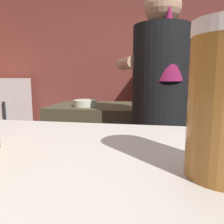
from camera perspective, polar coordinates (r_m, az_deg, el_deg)
wall_back at (r=3.44m, az=7.82°, el=11.99°), size 5.20×0.10×2.70m
prep_counter at (r=2.01m, az=15.77°, el=-11.92°), size 2.10×0.60×0.93m
back_shelf at (r=3.20m, az=12.46°, el=-1.03°), size 0.76×0.36×1.24m
mini_fridge at (r=3.74m, az=-25.85°, el=-1.06°), size 0.62×0.58×1.14m
bartender at (r=1.43m, az=12.05°, el=0.97°), size 0.50×0.56×1.69m
mixing_bowl at (r=1.84m, az=-6.85°, el=2.26°), size 0.19×0.19×0.05m
chefs_knife at (r=1.86m, az=20.15°, el=1.15°), size 0.24×0.08×0.01m
bottle_olive_oil at (r=3.21m, az=10.69°, el=11.36°), size 0.05×0.05×0.17m
bottle_hot_sauce at (r=3.24m, az=16.13°, el=11.37°), size 0.07×0.07×0.20m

